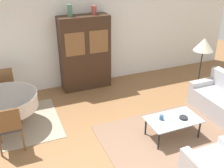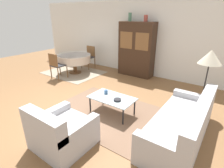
{
  "view_description": "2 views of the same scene",
  "coord_description": "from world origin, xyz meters",
  "px_view_note": "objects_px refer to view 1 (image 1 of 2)",
  "views": [
    {
      "loc": [
        -1.62,
        -3.02,
        3.29
      ],
      "look_at": [
        0.2,
        1.4,
        0.95
      ],
      "focal_mm": 42.0,
      "sensor_mm": 36.0,
      "label": 1
    },
    {
      "loc": [
        3.25,
        -2.44,
        2.21
      ],
      "look_at": [
        1.14,
        0.51,
        0.75
      ],
      "focal_mm": 28.0,
      "sensor_mm": 36.0,
      "label": 2
    }
  ],
  "objects_px": {
    "display_cabinet": "(85,53)",
    "vase_tall": "(70,11)",
    "dining_table": "(6,102)",
    "floor_lamp": "(204,46)",
    "dining_chair_far": "(5,86)",
    "cup": "(161,117)",
    "coffee_table": "(173,121)",
    "dining_chair_near": "(9,126)",
    "bowl": "(183,118)",
    "vase_short": "(94,10)"
  },
  "relations": [
    {
      "from": "coffee_table",
      "to": "dining_table",
      "type": "relative_size",
      "value": 0.82
    },
    {
      "from": "coffee_table",
      "to": "vase_short",
      "type": "height_order",
      "value": "vase_short"
    },
    {
      "from": "bowl",
      "to": "dining_table",
      "type": "bearing_deg",
      "value": 151.86
    },
    {
      "from": "coffee_table",
      "to": "dining_table",
      "type": "distance_m",
      "value": 3.42
    },
    {
      "from": "dining_chair_far",
      "to": "cup",
      "type": "xyz_separation_m",
      "value": [
        2.76,
        -2.42,
        -0.08
      ]
    },
    {
      "from": "coffee_table",
      "to": "vase_tall",
      "type": "relative_size",
      "value": 3.65
    },
    {
      "from": "coffee_table",
      "to": "cup",
      "type": "xyz_separation_m",
      "value": [
        -0.23,
        0.07,
        0.09
      ]
    },
    {
      "from": "dining_chair_far",
      "to": "vase_short",
      "type": "height_order",
      "value": "vase_short"
    },
    {
      "from": "cup",
      "to": "vase_tall",
      "type": "bearing_deg",
      "value": 110.08
    },
    {
      "from": "dining_table",
      "to": "bowl",
      "type": "bearing_deg",
      "value": -28.14
    },
    {
      "from": "display_cabinet",
      "to": "bowl",
      "type": "height_order",
      "value": "display_cabinet"
    },
    {
      "from": "vase_tall",
      "to": "vase_short",
      "type": "relative_size",
      "value": 1.33
    },
    {
      "from": "bowl",
      "to": "dining_chair_near",
      "type": "bearing_deg",
      "value": 165.06
    },
    {
      "from": "coffee_table",
      "to": "bowl",
      "type": "relative_size",
      "value": 6.31
    },
    {
      "from": "coffee_table",
      "to": "vase_tall",
      "type": "distance_m",
      "value": 3.54
    },
    {
      "from": "dining_chair_near",
      "to": "dining_table",
      "type": "bearing_deg",
      "value": 90.0
    },
    {
      "from": "vase_short",
      "to": "bowl",
      "type": "bearing_deg",
      "value": -74.28
    },
    {
      "from": "coffee_table",
      "to": "display_cabinet",
      "type": "xyz_separation_m",
      "value": [
        -0.91,
        2.83,
        0.6
      ]
    },
    {
      "from": "display_cabinet",
      "to": "floor_lamp",
      "type": "bearing_deg",
      "value": -30.1
    },
    {
      "from": "coffee_table",
      "to": "vase_short",
      "type": "relative_size",
      "value": 4.86
    },
    {
      "from": "floor_lamp",
      "to": "bowl",
      "type": "height_order",
      "value": "floor_lamp"
    },
    {
      "from": "vase_short",
      "to": "floor_lamp",
      "type": "bearing_deg",
      "value": -33.11
    },
    {
      "from": "dining_table",
      "to": "dining_chair_near",
      "type": "relative_size",
      "value": 1.38
    },
    {
      "from": "bowl",
      "to": "dining_chair_far",
      "type": "bearing_deg",
      "value": 141.23
    },
    {
      "from": "dining_chair_near",
      "to": "vase_tall",
      "type": "distance_m",
      "value": 3.11
    },
    {
      "from": "display_cabinet",
      "to": "cup",
      "type": "height_order",
      "value": "display_cabinet"
    },
    {
      "from": "vase_short",
      "to": "dining_chair_far",
      "type": "bearing_deg",
      "value": -171.84
    },
    {
      "from": "coffee_table",
      "to": "dining_chair_near",
      "type": "distance_m",
      "value": 3.1
    },
    {
      "from": "display_cabinet",
      "to": "dining_chair_near",
      "type": "relative_size",
      "value": 2.12
    },
    {
      "from": "display_cabinet",
      "to": "cup",
      "type": "distance_m",
      "value": 2.89
    },
    {
      "from": "floor_lamp",
      "to": "bowl",
      "type": "xyz_separation_m",
      "value": [
        -1.49,
        -1.39,
        -0.86
      ]
    },
    {
      "from": "dining_table",
      "to": "cup",
      "type": "distance_m",
      "value": 3.18
    },
    {
      "from": "coffee_table",
      "to": "bowl",
      "type": "xyz_separation_m",
      "value": [
        0.19,
        -0.06,
        0.06
      ]
    },
    {
      "from": "dining_chair_far",
      "to": "bowl",
      "type": "relative_size",
      "value": 5.56
    },
    {
      "from": "dining_chair_near",
      "to": "cup",
      "type": "bearing_deg",
      "value": -14.47
    },
    {
      "from": "dining_chair_far",
      "to": "display_cabinet",
      "type": "bearing_deg",
      "value": -170.76
    },
    {
      "from": "coffee_table",
      "to": "dining_chair_near",
      "type": "bearing_deg",
      "value": 165.27
    },
    {
      "from": "cup",
      "to": "bowl",
      "type": "xyz_separation_m",
      "value": [
        0.42,
        -0.14,
        -0.03
      ]
    },
    {
      "from": "coffee_table",
      "to": "cup",
      "type": "bearing_deg",
      "value": 162.18
    },
    {
      "from": "dining_table",
      "to": "cup",
      "type": "relative_size",
      "value": 12.85
    },
    {
      "from": "cup",
      "to": "vase_short",
      "type": "relative_size",
      "value": 0.46
    },
    {
      "from": "dining_chair_far",
      "to": "vase_tall",
      "type": "xyz_separation_m",
      "value": [
        1.75,
        0.34,
        1.56
      ]
    },
    {
      "from": "dining_chair_far",
      "to": "bowl",
      "type": "distance_m",
      "value": 4.08
    },
    {
      "from": "display_cabinet",
      "to": "cup",
      "type": "xyz_separation_m",
      "value": [
        0.68,
        -2.76,
        -0.52
      ]
    },
    {
      "from": "dining_chair_far",
      "to": "vase_tall",
      "type": "height_order",
      "value": "vase_tall"
    },
    {
      "from": "display_cabinet",
      "to": "vase_tall",
      "type": "relative_size",
      "value": 6.81
    },
    {
      "from": "display_cabinet",
      "to": "vase_tall",
      "type": "distance_m",
      "value": 1.17
    },
    {
      "from": "dining_table",
      "to": "floor_lamp",
      "type": "height_order",
      "value": "floor_lamp"
    },
    {
      "from": "cup",
      "to": "vase_tall",
      "type": "relative_size",
      "value": 0.34
    },
    {
      "from": "floor_lamp",
      "to": "bowl",
      "type": "bearing_deg",
      "value": -136.99
    }
  ]
}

